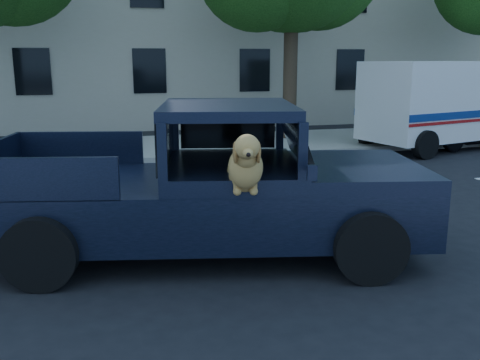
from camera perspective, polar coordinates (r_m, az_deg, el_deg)
The scene contains 7 objects.
ground at distance 7.11m, azimuth -6.03°, elevation -9.21°, with size 120.00×120.00×0.00m, color black.
far_sidewalk at distance 15.96m, azimuth -11.37°, elevation 3.30°, with size 60.00×4.00×0.15m, color gray.
lane_stripes at distance 10.69m, azimuth 1.64°, elevation -1.51°, with size 21.60×0.14×0.01m, color silver, non-canonical shape.
building_main at distance 23.43m, azimuth -5.52°, elevation 17.33°, with size 26.00×6.00×9.00m, color #BAAF99.
pickup_truck at distance 7.36m, azimuth -4.17°, elevation -2.63°, with size 6.13×3.53×2.07m.
mail_truck at distance 16.98m, azimuth 20.20°, elevation 6.90°, with size 5.06×3.31×2.57m.
parked_sedan at distance 17.93m, azimuth 23.57°, elevation 5.56°, with size 4.29×1.50×1.41m, color black.
Camera 1 is at (-1.00, -6.51, 2.67)m, focal length 40.00 mm.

